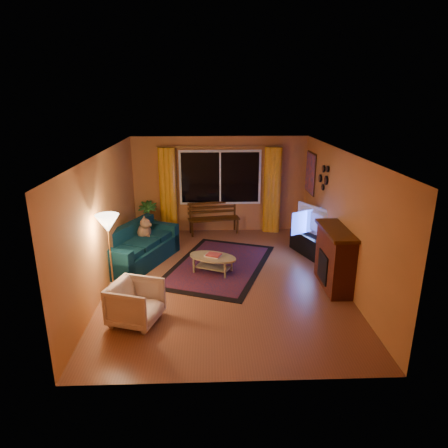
{
  "coord_description": "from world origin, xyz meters",
  "views": [
    {
      "loc": [
        -0.28,
        -7.22,
        3.5
      ],
      "look_at": [
        0.0,
        0.3,
        1.05
      ],
      "focal_mm": 32.0,
      "sensor_mm": 36.0,
      "label": 1
    }
  ],
  "objects_px": {
    "bench": "(214,226)",
    "armchair": "(136,301)",
    "sofa": "(139,246)",
    "coffee_table": "(213,264)",
    "floor_lamp": "(111,259)",
    "tv_console": "(310,245)"
  },
  "relations": [
    {
      "from": "sofa",
      "to": "armchair",
      "type": "distance_m",
      "value": 2.39
    },
    {
      "from": "sofa",
      "to": "coffee_table",
      "type": "bearing_deg",
      "value": 5.42
    },
    {
      "from": "bench",
      "to": "floor_lamp",
      "type": "xyz_separation_m",
      "value": [
        -1.83,
        -3.53,
        0.6
      ]
    },
    {
      "from": "sofa",
      "to": "tv_console",
      "type": "bearing_deg",
      "value": 29.82
    },
    {
      "from": "coffee_table",
      "to": "floor_lamp",
      "type": "bearing_deg",
      "value": -148.48
    },
    {
      "from": "sofa",
      "to": "tv_console",
      "type": "distance_m",
      "value": 3.83
    },
    {
      "from": "sofa",
      "to": "floor_lamp",
      "type": "relative_size",
      "value": 1.26
    },
    {
      "from": "floor_lamp",
      "to": "coffee_table",
      "type": "distance_m",
      "value": 2.17
    },
    {
      "from": "floor_lamp",
      "to": "coffee_table",
      "type": "xyz_separation_m",
      "value": [
        1.77,
        1.09,
        -0.62
      ]
    },
    {
      "from": "tv_console",
      "to": "sofa",
      "type": "bearing_deg",
      "value": 165.38
    },
    {
      "from": "coffee_table",
      "to": "bench",
      "type": "bearing_deg",
      "value": 88.66
    },
    {
      "from": "sofa",
      "to": "coffee_table",
      "type": "xyz_separation_m",
      "value": [
        1.57,
        -0.54,
        -0.23
      ]
    },
    {
      "from": "bench",
      "to": "armchair",
      "type": "relative_size",
      "value": 1.77
    },
    {
      "from": "armchair",
      "to": "tv_console",
      "type": "distance_m",
      "value": 4.43
    },
    {
      "from": "bench",
      "to": "coffee_table",
      "type": "xyz_separation_m",
      "value": [
        -0.06,
        -2.45,
        -0.02
      ]
    },
    {
      "from": "bench",
      "to": "sofa",
      "type": "xyz_separation_m",
      "value": [
        -1.63,
        -1.91,
        0.21
      ]
    },
    {
      "from": "armchair",
      "to": "tv_console",
      "type": "height_order",
      "value": "armchair"
    },
    {
      "from": "sofa",
      "to": "armchair",
      "type": "relative_size",
      "value": 2.68
    },
    {
      "from": "floor_lamp",
      "to": "coffee_table",
      "type": "bearing_deg",
      "value": 31.52
    },
    {
      "from": "sofa",
      "to": "armchair",
      "type": "height_order",
      "value": "sofa"
    },
    {
      "from": "sofa",
      "to": "floor_lamp",
      "type": "xyz_separation_m",
      "value": [
        -0.2,
        -1.62,
        0.39
      ]
    },
    {
      "from": "bench",
      "to": "armchair",
      "type": "xyz_separation_m",
      "value": [
        -1.3,
        -4.28,
        0.18
      ]
    }
  ]
}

